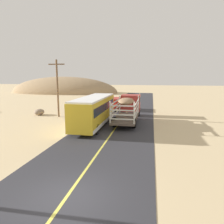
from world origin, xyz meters
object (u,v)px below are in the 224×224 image
at_px(car_far, 114,103).
at_px(boulder_mid_field, 39,112).
at_px(bus, 94,110).
at_px(power_pole_mid, 57,87).
at_px(livestock_truck, 129,105).

distance_m(car_far, boulder_mid_field, 11.72).
xyz_separation_m(bus, boulder_mid_field, (-9.46, 4.75, -1.32)).
distance_m(bus, car_far, 11.36).
bearing_deg(car_far, power_pole_mid, -131.39).
bearing_deg(car_far, boulder_mid_field, -145.71).
bearing_deg(bus, boulder_mid_field, 153.33).
bearing_deg(boulder_mid_field, power_pole_mid, -11.44).
relative_size(bus, car_far, 2.16).
distance_m(livestock_truck, boulder_mid_field, 12.88).
bearing_deg(bus, power_pole_mid, 146.54).
relative_size(livestock_truck, bus, 0.97).
relative_size(car_far, boulder_mid_field, 2.86).
height_order(car_far, power_pole_mid, power_pole_mid).
relative_size(bus, power_pole_mid, 1.32).
bearing_deg(livestock_truck, car_far, 114.70).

